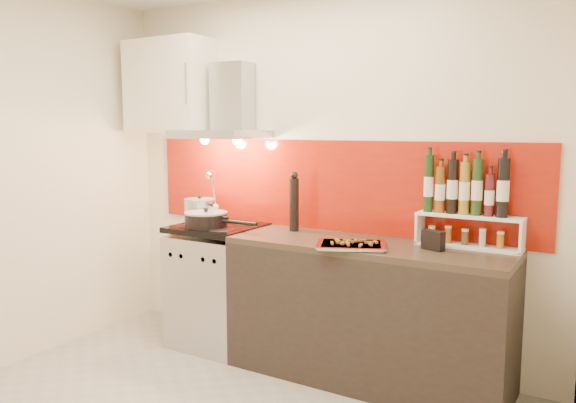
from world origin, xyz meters
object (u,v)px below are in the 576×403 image
Objects in this scene: counter at (366,312)px; baking_tray at (351,245)px; stock_pot at (200,210)px; pepper_mill at (294,202)px; range_stove at (218,286)px; saute_pan at (207,219)px.

counter is 0.50m from baking_tray.
pepper_mill reaches higher than stock_pot.
range_stove is 0.89m from pepper_mill.
stock_pot is at bearing 176.67° from counter.
counter is 3.54× the size of baking_tray.
counter is at bearing 76.50° from baking_tray.
pepper_mill is at bearing 21.13° from saute_pan.
saute_pan is at bearing -175.29° from counter.
saute_pan is (-0.02, -0.10, 0.52)m from range_stove.
saute_pan is 1.20× the size of baking_tray.
range_stove is 3.84× the size of stock_pot.
counter is 0.91m from pepper_mill.
baking_tray is at bearing -26.98° from pepper_mill.
counter is at bearing 4.71° from saute_pan.
counter is 1.33m from saute_pan.
pepper_mill is at bearing 167.97° from counter.
range_stove is 0.61m from stock_pot.
range_stove is 2.15× the size of pepper_mill.
range_stove is at bearing -179.77° from counter.
stock_pot is 0.83m from pepper_mill.
stock_pot is at bearing 170.00° from baking_tray.
pepper_mill is (0.60, 0.23, 0.14)m from saute_pan.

